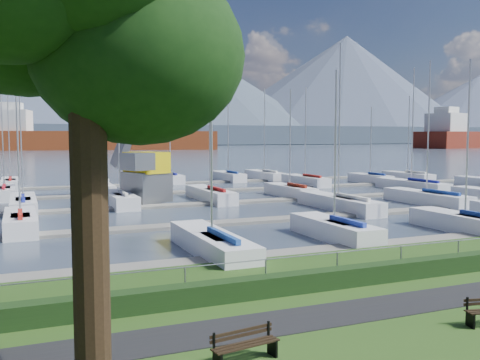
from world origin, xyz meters
TOP-DOWN VIEW (x-y plane):
  - path at (0.00, -3.00)m, footprint 160.00×2.00m
  - water at (0.00, 260.00)m, footprint 800.00×540.00m
  - hedge at (0.00, -0.40)m, footprint 80.00×0.70m
  - fence at (0.00, 0.00)m, footprint 80.00×0.04m
  - foothill at (0.00, 330.00)m, footprint 900.00×80.00m
  - mountains at (7.35, 404.62)m, footprint 1190.00×360.00m
  - docks at (0.00, 26.00)m, footprint 90.00×41.60m
  - bench_left at (-7.00, -5.14)m, footprint 1.84×0.69m
  - crane at (-1.38, 29.81)m, footprint 7.91×12.84m
  - cargo_ship_mid at (15.17, 213.91)m, footprint 99.56×38.56m
  - cargo_ship_east at (198.48, 183.75)m, footprint 84.83×34.99m
  - sailboat_fleet at (-1.71, 28.81)m, footprint 75.94×49.53m

SIDE VIEW (x-z plane):
  - water at x=0.00m, z-range -0.50..-0.30m
  - docks at x=0.00m, z-range -0.34..-0.09m
  - path at x=0.00m, z-range -0.01..0.03m
  - hedge at x=0.00m, z-range 0.00..0.70m
  - bench_left at x=-7.00m, z-range -0.01..0.84m
  - fence at x=0.00m, z-range 1.18..1.22m
  - cargo_ship_mid at x=15.17m, z-range -7.20..14.30m
  - cargo_ship_east at x=198.48m, z-range -7.03..14.47m
  - crane at x=-1.38m, z-range -5.85..16.50m
  - sailboat_fleet at x=-1.71m, z-range -1.25..12.11m
  - foothill at x=0.00m, z-range 0.00..12.00m
  - mountains at x=7.35m, z-range -10.82..104.18m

